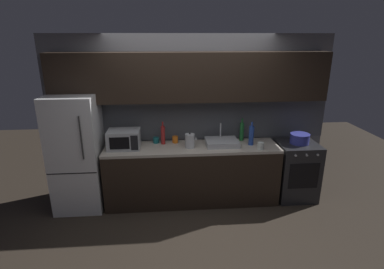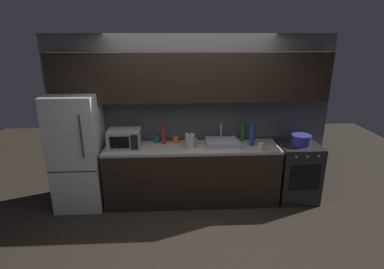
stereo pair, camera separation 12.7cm
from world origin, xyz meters
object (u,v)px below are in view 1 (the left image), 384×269
object	(u,v)px
oven_range	(295,170)
cooking_pot	(300,139)
kettle	(190,141)
wine_bottle_green	(242,131)
wine_bottle_blue	(251,135)
mug_clear	(261,146)
wine_bottle_red	(163,135)
mug_orange	(175,139)
refrigerator	(77,153)
microwave	(124,139)
mug_teal	(156,140)

from	to	relation	value
oven_range	cooking_pot	world-z (taller)	cooking_pot
kettle	wine_bottle_green	distance (m)	0.87
wine_bottle_blue	mug_clear	size ratio (longest dim) A/B	3.45
cooking_pot	wine_bottle_red	bearing A→B (deg)	175.91
mug_orange	refrigerator	bearing A→B (deg)	-172.47
refrigerator	mug_orange	world-z (taller)	refrigerator
mug_orange	mug_clear	bearing A→B (deg)	-17.52
kettle	mug_orange	world-z (taller)	kettle
microwave	refrigerator	bearing A→B (deg)	-178.45
mug_clear	mug_teal	world-z (taller)	mug_clear
mug_clear	mug_orange	world-z (taller)	mug_clear
kettle	microwave	bearing A→B (deg)	176.54
mug_teal	oven_range	bearing A→B (deg)	-5.41
oven_range	microwave	world-z (taller)	microwave
oven_range	wine_bottle_blue	distance (m)	0.96
oven_range	wine_bottle_blue	world-z (taller)	wine_bottle_blue
refrigerator	wine_bottle_blue	world-z (taller)	refrigerator
wine_bottle_red	mug_teal	xyz separation A→B (m)	(-0.11, 0.06, -0.10)
refrigerator	mug_clear	bearing A→B (deg)	-4.27
cooking_pot	oven_range	bearing A→B (deg)	-173.67
wine_bottle_blue	wine_bottle_red	bearing A→B (deg)	173.51
wine_bottle_red	mug_clear	distance (m)	1.45
oven_range	mug_teal	distance (m)	2.23
refrigerator	wine_bottle_red	world-z (taller)	refrigerator
kettle	refrigerator	bearing A→B (deg)	178.62
oven_range	mug_teal	xyz separation A→B (m)	(-2.17, 0.21, 0.49)
mug_clear	microwave	bearing A→B (deg)	173.74
kettle	oven_range	bearing A→B (deg)	1.31
mug_clear	kettle	bearing A→B (deg)	171.12
kettle	mug_teal	bearing A→B (deg)	154.04
oven_range	cooking_pot	bearing A→B (deg)	6.33
mug_orange	cooking_pot	xyz separation A→B (m)	(1.89, -0.19, 0.03)
wine_bottle_blue	mug_teal	bearing A→B (deg)	171.78
microwave	kettle	distance (m)	0.96
microwave	wine_bottle_blue	size ratio (longest dim) A/B	1.28
kettle	mug_orange	xyz separation A→B (m)	(-0.21, 0.23, -0.05)
refrigerator	microwave	world-z (taller)	refrigerator
kettle	wine_bottle_green	xyz separation A→B (m)	(0.83, 0.26, 0.04)
wine_bottle_green	mug_orange	world-z (taller)	wine_bottle_green
microwave	wine_bottle_red	size ratio (longest dim) A/B	1.33
wine_bottle_green	refrigerator	bearing A→B (deg)	-174.98
refrigerator	mug_teal	size ratio (longest dim) A/B	18.93
microwave	mug_teal	bearing A→B (deg)	22.16
wine_bottle_blue	wine_bottle_red	size ratio (longest dim) A/B	1.03
oven_range	wine_bottle_green	size ratio (longest dim) A/B	2.55
kettle	wine_bottle_blue	distance (m)	0.93
oven_range	kettle	size ratio (longest dim) A/B	3.92
wine_bottle_blue	wine_bottle_green	xyz separation A→B (m)	(-0.09, 0.22, -0.00)
wine_bottle_green	mug_clear	size ratio (longest dim) A/B	3.40
oven_range	mug_teal	bearing A→B (deg)	174.59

